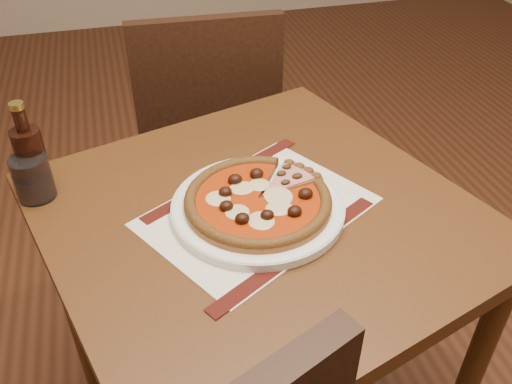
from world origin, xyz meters
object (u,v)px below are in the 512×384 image
plate (258,207)px  water_glass (33,178)px  table (259,247)px  bottle (31,156)px  chair_far (207,126)px  pizza (258,200)px

plate → water_glass: water_glass is taller
table → bottle: (-0.42, 0.19, 0.18)m
table → chair_far: size_ratio=1.08×
table → pizza: pizza is taller
table → plate: bearing=-119.7°
chair_far → pizza: bearing=90.4°
table → water_glass: water_glass is taller
table → water_glass: size_ratio=10.81×
table → water_glass: (-0.43, 0.16, 0.15)m
table → bottle: size_ratio=5.04×
chair_far → water_glass: chair_far is taller
chair_far → water_glass: 0.78m
pizza → water_glass: (-0.42, 0.17, 0.02)m
table → chair_far: (0.03, 0.73, -0.12)m
water_glass → bottle: bottle is taller
chair_far → water_glass: (-0.45, -0.57, 0.27)m
chair_far → bottle: (-0.45, -0.54, 0.30)m
pizza → chair_far: bearing=87.6°
chair_far → bottle: bottle is taller
pizza → water_glass: size_ratio=3.13×
pizza → bottle: (-0.42, 0.20, 0.05)m
water_glass → bottle: size_ratio=0.47×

